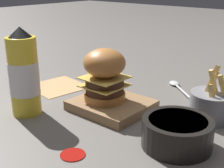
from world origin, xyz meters
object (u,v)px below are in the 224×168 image
object	(u,v)px
burger	(105,75)
fries_basket	(212,105)
spoon	(176,85)
side_bowl	(177,132)
serving_board	(112,105)
ketchup_bottle	(24,75)

from	to	relation	value
burger	fries_basket	xyz separation A→B (m)	(0.25, 0.13, -0.06)
spoon	fries_basket	bearing A→B (deg)	-179.42
side_bowl	serving_board	bearing A→B (deg)	166.44
ketchup_bottle	spoon	xyz separation A→B (m)	(0.20, 0.45, -0.10)
burger	fries_basket	world-z (taller)	burger
burger	ketchup_bottle	bearing A→B (deg)	-131.24
ketchup_bottle	fries_basket	xyz separation A→B (m)	(0.40, 0.29, -0.07)
fries_basket	ketchup_bottle	bearing A→B (deg)	-143.35
serving_board	fries_basket	xyz separation A→B (m)	(0.23, 0.13, 0.03)
side_bowl	spoon	distance (m)	0.40
serving_board	burger	distance (m)	0.09
burger	side_bowl	size ratio (longest dim) A/B	0.95
ketchup_bottle	side_bowl	distance (m)	0.42
ketchup_bottle	side_bowl	size ratio (longest dim) A/B	1.53
burger	ketchup_bottle	world-z (taller)	ketchup_bottle
serving_board	side_bowl	distance (m)	0.24
burger	side_bowl	bearing A→B (deg)	-10.93
side_bowl	ketchup_bottle	bearing A→B (deg)	-164.39
ketchup_bottle	fries_basket	size ratio (longest dim) A/B	1.66
ketchup_bottle	serving_board	bearing A→B (deg)	46.17
serving_board	spoon	size ratio (longest dim) A/B	1.47
burger	serving_board	bearing A→B (deg)	19.88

